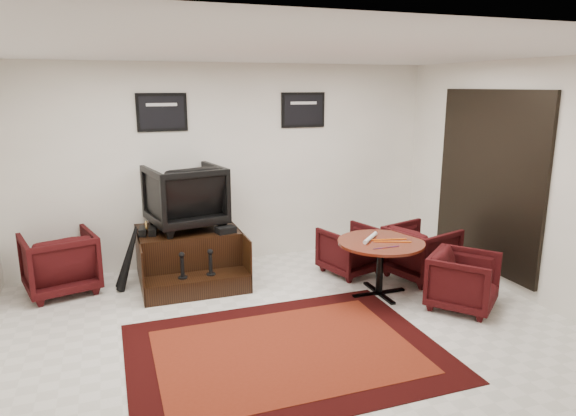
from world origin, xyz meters
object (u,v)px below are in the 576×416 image
(shine_chair, at_px, (185,193))
(table_chair_corner, at_px, (464,278))
(table_chair_window, at_px, (421,249))
(armchair_side, at_px, (60,260))
(table_chair_back, at_px, (350,248))
(shine_podium, at_px, (189,257))
(meeting_table, at_px, (381,248))

(shine_chair, distance_m, table_chair_corner, 3.59)
(shine_chair, relative_size, table_chair_window, 1.19)
(shine_chair, bearing_deg, armchair_side, -9.39)
(table_chair_window, height_order, table_chair_corner, table_chair_window)
(table_chair_back, height_order, table_chair_window, table_chair_window)
(table_chair_back, xyz_separation_m, table_chair_window, (0.79, -0.49, 0.04))
(shine_podium, relative_size, shine_chair, 1.43)
(shine_chair, distance_m, table_chair_back, 2.32)
(meeting_table, relative_size, table_chair_corner, 1.45)
(shine_podium, height_order, shine_chair, shine_chair)
(shine_chair, height_order, armchair_side, shine_chair)
(armchair_side, relative_size, table_chair_back, 1.18)
(table_chair_back, bearing_deg, table_chair_window, 132.23)
(table_chair_back, bearing_deg, shine_podium, -29.60)
(shine_chair, xyz_separation_m, table_chair_back, (2.10, -0.63, -0.78))
(shine_podium, distance_m, armchair_side, 1.57)
(shine_chair, xyz_separation_m, armchair_side, (-1.57, -0.05, -0.71))
(shine_podium, bearing_deg, table_chair_corner, -35.07)
(shine_podium, xyz_separation_m, table_chair_corner, (2.80, -1.97, 0.05))
(table_chair_window, distance_m, table_chair_corner, 0.99)
(table_chair_window, xyz_separation_m, table_chair_corner, (-0.09, -0.98, -0.03))
(table_chair_corner, bearing_deg, table_chair_back, 76.14)
(meeting_table, bearing_deg, shine_podium, 148.31)
(table_chair_corner, bearing_deg, shine_podium, 105.46)
(table_chair_corner, bearing_deg, table_chair_window, 45.31)
(shine_podium, xyz_separation_m, table_chair_back, (2.10, -0.50, 0.04))
(shine_podium, distance_m, meeting_table, 2.49)
(meeting_table, bearing_deg, armchair_side, 159.27)
(shine_chair, height_order, table_chair_corner, shine_chair)
(table_chair_corner, bearing_deg, armchair_side, 115.30)
(shine_chair, relative_size, meeting_table, 0.89)
(table_chair_back, bearing_deg, meeting_table, 74.04)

